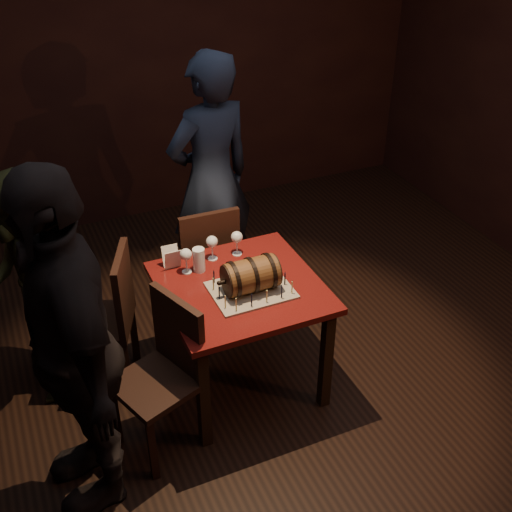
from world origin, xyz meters
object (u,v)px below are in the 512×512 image
(wine_glass_left, at_px, (186,256))
(wine_glass_mid, at_px, (212,243))
(pint_of_ale, at_px, (199,260))
(chair_back, at_px, (206,259))
(chair_left_rear, at_px, (110,313))
(chair_left_front, at_px, (166,367))
(person_left_rear, at_px, (30,290))
(pub_table, at_px, (240,300))
(wine_glass_right, at_px, (237,238))
(person_left_front, at_px, (72,347))
(barrel_cake, at_px, (251,275))
(person_back, at_px, (211,180))

(wine_glass_left, distance_m, wine_glass_mid, 0.20)
(pint_of_ale, distance_m, chair_back, 0.56)
(chair_left_rear, height_order, chair_left_front, same)
(pint_of_ale, bearing_deg, wine_glass_left, 170.43)
(pint_of_ale, bearing_deg, person_left_rear, 165.82)
(pub_table, bearing_deg, wine_glass_right, 70.72)
(wine_glass_mid, distance_m, person_left_front, 1.18)
(chair_back, relative_size, person_left_front, 0.50)
(person_left_front, bearing_deg, barrel_cake, 102.71)
(pub_table, distance_m, wine_glass_right, 0.40)
(person_back, bearing_deg, chair_left_rear, 24.20)
(pint_of_ale, height_order, chair_left_rear, chair_left_rear)
(chair_left_rear, bearing_deg, pub_table, -26.05)
(pub_table, relative_size, pint_of_ale, 6.00)
(wine_glass_mid, height_order, chair_left_rear, chair_left_rear)
(chair_left_front, bearing_deg, person_back, 59.64)
(barrel_cake, xyz_separation_m, person_left_front, (-1.03, -0.30, 0.07))
(pub_table, height_order, wine_glass_mid, wine_glass_mid)
(wine_glass_left, bearing_deg, person_left_front, -140.41)
(pub_table, xyz_separation_m, wine_glass_right, (0.11, 0.31, 0.23))
(wine_glass_mid, distance_m, chair_left_front, 0.82)
(wine_glass_left, relative_size, pint_of_ale, 1.07)
(pub_table, xyz_separation_m, chair_back, (0.02, 0.66, -0.12))
(barrel_cake, bearing_deg, pint_of_ale, 122.00)
(pint_of_ale, xyz_separation_m, person_back, (0.38, 0.80, 0.09))
(chair_left_rear, relative_size, person_left_front, 0.50)
(pub_table, bearing_deg, barrel_cake, -68.93)
(wine_glass_left, height_order, person_left_front, person_left_front)
(barrel_cake, height_order, wine_glass_left, barrel_cake)
(barrel_cake, distance_m, wine_glass_left, 0.43)
(wine_glass_left, distance_m, chair_left_rear, 0.59)
(barrel_cake, xyz_separation_m, wine_glass_mid, (-0.08, 0.40, 0.01))
(person_back, distance_m, person_left_rear, 1.46)
(wine_glass_right, relative_size, person_back, 0.09)
(chair_left_rear, relative_size, person_left_rear, 0.64)
(wine_glass_left, height_order, person_left_rear, person_left_rear)
(wine_glass_left, relative_size, wine_glass_mid, 1.00)
(wine_glass_mid, distance_m, person_left_rear, 1.09)
(pub_table, height_order, barrel_cake, barrel_cake)
(wine_glass_right, xyz_separation_m, person_back, (0.11, 0.73, 0.04))
(person_back, bearing_deg, pint_of_ale, 52.02)
(pint_of_ale, distance_m, chair_left_rear, 0.63)
(barrel_cake, bearing_deg, wine_glass_mid, 101.52)
(wine_glass_left, xyz_separation_m, chair_left_rear, (-0.47, 0.10, -0.35))
(pint_of_ale, xyz_separation_m, person_left_front, (-0.83, -0.62, 0.11))
(person_left_rear, bearing_deg, barrel_cake, 65.72)
(wine_glass_right, bearing_deg, chair_back, 103.18)
(wine_glass_mid, relative_size, wine_glass_right, 1.00)
(pint_of_ale, distance_m, person_back, 0.89)
(wine_glass_right, distance_m, pint_of_ale, 0.29)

